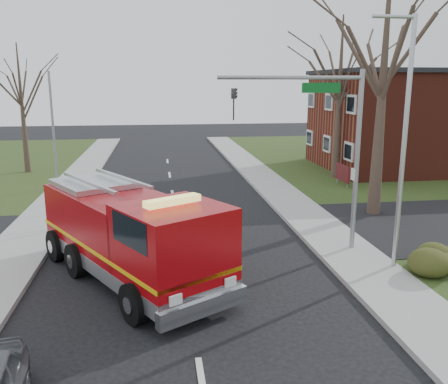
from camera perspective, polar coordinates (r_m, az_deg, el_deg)
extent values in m
plane|color=black|center=(16.25, -4.69, -9.94)|extent=(120.00, 120.00, 0.00)
cube|color=#9B9B96|center=(17.64, 16.06, -8.26)|extent=(2.40, 80.00, 0.15)
cube|color=maroon|center=(38.54, 23.10, 7.77)|extent=(15.00, 10.00, 7.00)
cube|color=black|center=(38.45, 23.58, 13.10)|extent=(15.40, 10.40, 0.30)
cube|color=silver|center=(35.41, 12.30, 5.69)|extent=(0.12, 1.40, 1.20)
cube|color=#541318|center=(30.17, 14.08, 2.25)|extent=(0.12, 2.00, 1.00)
cylinder|color=gray|center=(29.53, 14.61, 1.10)|extent=(0.08, 0.08, 0.90)
cylinder|color=gray|center=(30.98, 13.49, 1.71)|extent=(0.08, 0.08, 0.90)
cone|color=#3D2D24|center=(23.34, 18.50, 11.56)|extent=(0.64, 0.64, 12.00)
cone|color=#3D2D24|center=(32.20, 13.67, 10.73)|extent=(0.56, 0.56, 10.50)
cone|color=#3D2D24|center=(36.18, -23.09, 9.09)|extent=(0.44, 0.44, 9.00)
cylinder|color=gray|center=(18.23, 15.68, 3.29)|extent=(0.18, 0.18, 6.80)
cylinder|color=gray|center=(17.11, 8.10, 13.48)|extent=(5.20, 0.14, 0.14)
cube|color=#0C591E|center=(17.44, 11.61, 12.18)|extent=(1.40, 0.06, 0.35)
imported|color=black|center=(16.67, 1.28, 12.41)|extent=(0.22, 0.18, 1.10)
cylinder|color=#B7BABF|center=(16.65, 20.80, 4.84)|extent=(0.16, 0.16, 8.40)
cylinder|color=#B7BABF|center=(16.31, 19.73, 19.26)|extent=(1.40, 0.12, 0.12)
cylinder|color=gray|center=(29.70, -19.83, 6.78)|extent=(0.14, 0.14, 7.00)
cube|color=#9B070C|center=(16.80, -13.35, -3.64)|extent=(5.07, 6.03, 2.18)
cube|color=#9B070C|center=(13.44, -6.06, -6.88)|extent=(3.70, 3.70, 2.49)
cube|color=#B7BABF|center=(16.01, -11.25, -7.71)|extent=(6.46, 8.37, 0.47)
cube|color=#E5B20C|center=(15.82, -11.34, -5.77)|extent=(6.47, 8.37, 0.12)
cube|color=black|center=(12.28, -3.26, -4.90)|extent=(2.12, 1.31, 0.88)
cube|color=#E5D866|center=(13.03, -6.21, -1.06)|extent=(1.62, 1.16, 0.19)
cylinder|color=black|center=(13.20, -10.76, -13.05)|extent=(0.89, 1.17, 1.14)
cylinder|color=black|center=(14.51, -1.15, -10.33)|extent=(0.89, 1.17, 1.14)
cylinder|color=black|center=(18.30, -19.56, -6.09)|extent=(0.89, 1.17, 1.14)
cylinder|color=black|center=(19.27, -11.96, -4.65)|extent=(0.89, 1.17, 1.14)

